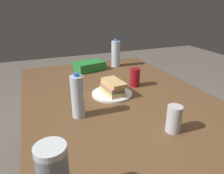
% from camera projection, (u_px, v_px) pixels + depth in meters
% --- Properties ---
extents(dining_table, '(1.71, 1.09, 0.72)m').
position_uv_depth(dining_table, '(123.00, 113.00, 1.23)').
color(dining_table, brown).
rests_on(dining_table, ground_plane).
extents(paper_plate, '(0.25, 0.25, 0.01)m').
position_uv_depth(paper_plate, '(112.00, 94.00, 1.28)').
color(paper_plate, white).
rests_on(paper_plate, dining_table).
extents(sandwich, '(0.19, 0.12, 0.08)m').
position_uv_depth(sandwich, '(113.00, 87.00, 1.26)').
color(sandwich, '#DBB26B').
rests_on(sandwich, paper_plate).
extents(soda_can_red, '(0.07, 0.07, 0.12)m').
position_uv_depth(soda_can_red, '(135.00, 77.00, 1.39)').
color(soda_can_red, maroon).
rests_on(soda_can_red, dining_table).
extents(chip_bag, '(0.19, 0.26, 0.07)m').
position_uv_depth(chip_bag, '(89.00, 66.00, 1.72)').
color(chip_bag, '#268C38').
rests_on(chip_bag, dining_table).
extents(water_bottle_tall, '(0.07, 0.07, 0.23)m').
position_uv_depth(water_bottle_tall, '(116.00, 54.00, 1.80)').
color(water_bottle_tall, silver).
rests_on(water_bottle_tall, dining_table).
extents(water_bottle_spare, '(0.07, 0.07, 0.23)m').
position_uv_depth(water_bottle_spare, '(78.00, 97.00, 1.01)').
color(water_bottle_spare, silver).
rests_on(water_bottle_spare, dining_table).
extents(soda_can_silver, '(0.07, 0.07, 0.12)m').
position_uv_depth(soda_can_silver, '(174.00, 119.00, 0.90)').
color(soda_can_silver, silver).
rests_on(soda_can_silver, dining_table).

